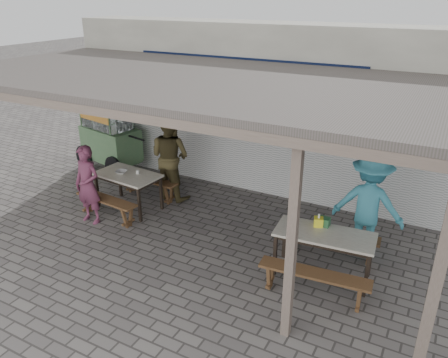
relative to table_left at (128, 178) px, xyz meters
name	(u,v)px	position (x,y,z in m)	size (l,w,h in m)	color
ground	(174,252)	(1.73, -0.97, -0.67)	(60.00, 60.00, 0.00)	slate
back_wall	(262,107)	(1.73, 2.61, 1.05)	(9.00, 1.28, 3.50)	beige
warung_roof	(199,83)	(1.74, -0.07, 2.04)	(9.00, 4.21, 2.81)	#564D4A
table_left	(128,178)	(0.00, 0.00, 0.00)	(1.35, 0.86, 0.75)	silver
bench_left_street	(107,204)	(-0.05, -0.59, -0.34)	(1.40, 0.41, 0.45)	brown
bench_left_wall	(149,183)	(0.05, 0.59, -0.34)	(1.40, 0.41, 0.45)	brown
table_right	(325,238)	(4.11, -0.42, 0.00)	(1.52, 0.78, 0.75)	silver
bench_right_street	(314,279)	(4.17, -1.03, -0.33)	(1.59, 0.42, 0.45)	brown
bench_right_wall	(330,237)	(4.06, 0.19, -0.33)	(1.59, 0.42, 0.45)	brown
vendor_cart	(109,134)	(-1.72, 1.42, 0.25)	(2.20, 1.13, 1.70)	#63885B
patron_street_side	(88,185)	(-0.29, -0.78, 0.09)	(0.55, 0.36, 1.51)	#71324E
patron_wall_side	(170,156)	(0.44, 0.85, 0.25)	(0.90, 0.70, 1.84)	#4E4426
patron_right_table	(369,205)	(4.53, 0.57, 0.22)	(1.15, 0.66, 1.78)	#419EB5
tissue_box	(318,222)	(3.95, -0.25, 0.15)	(0.14, 0.14, 0.14)	yellow
donation_box	(323,221)	(4.01, -0.20, 0.15)	(0.21, 0.14, 0.14)	#2D653A
condiment_jar	(138,172)	(0.18, 0.10, 0.12)	(0.07, 0.07, 0.08)	silver
condiment_bowl	(121,172)	(-0.12, -0.03, 0.11)	(0.22, 0.22, 0.05)	silver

